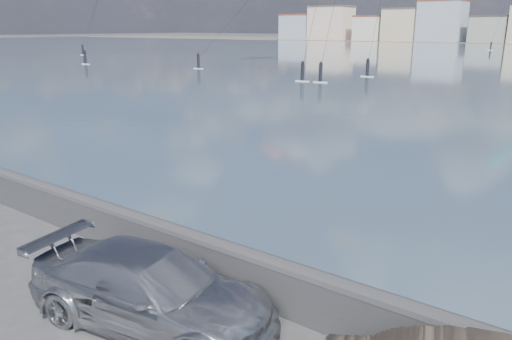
% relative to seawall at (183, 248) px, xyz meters
% --- Properties ---
extents(ground, '(700.00, 700.00, 0.00)m').
position_rel_seawall_xyz_m(ground, '(0.00, -2.70, -0.58)').
color(ground, '#333335').
rests_on(ground, ground).
extents(seawall, '(400.00, 0.36, 1.08)m').
position_rel_seawall_xyz_m(seawall, '(0.00, 0.00, 0.00)').
color(seawall, '#28282B').
rests_on(seawall, ground).
extents(car_silver, '(5.00, 2.71, 1.37)m').
position_rel_seawall_xyz_m(car_silver, '(0.94, -1.72, 0.11)').
color(car_silver, '#A7A8AE').
rests_on(car_silver, ground).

